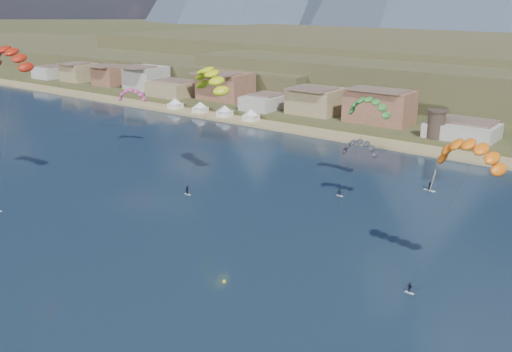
# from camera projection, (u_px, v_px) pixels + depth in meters

# --- Properties ---
(ground) EXTENTS (2400.00, 2400.00, 0.00)m
(ground) POSITION_uv_depth(u_px,v_px,m) (129.00, 289.00, 86.78)
(ground) COLOR black
(ground) RESTS_ON ground
(beach) EXTENTS (2200.00, 12.00, 0.90)m
(beach) POSITION_uv_depth(u_px,v_px,m) (408.00, 147.00, 167.38)
(beach) COLOR tan
(beach) RESTS_ON ground
(town) EXTENTS (400.00, 24.00, 12.00)m
(town) POSITION_uv_depth(u_px,v_px,m) (319.00, 99.00, 200.16)
(town) COLOR beige
(town) RESTS_ON ground
(watchtower) EXTENTS (5.82, 5.82, 8.60)m
(watchtower) POSITION_uv_depth(u_px,v_px,m) (436.00, 124.00, 168.74)
(watchtower) COLOR #47382D
(watchtower) RESTS_ON ground
(beach_tents) EXTENTS (43.40, 6.40, 5.00)m
(beach_tents) POSITION_uv_depth(u_px,v_px,m) (212.00, 106.00, 210.08)
(beach_tents) COLOR white
(beach_tents) RESTS_ON ground
(kitesurfer_red) EXTENTS (14.48, 14.42, 34.21)m
(kitesurfer_red) POSITION_uv_depth(u_px,v_px,m) (9.00, 54.00, 121.62)
(kitesurfer_red) COLOR silver
(kitesurfer_red) RESTS_ON ground
(kitesurfer_yellow) EXTENTS (13.99, 16.04, 28.56)m
(kitesurfer_yellow) POSITION_uv_depth(u_px,v_px,m) (211.00, 76.00, 129.10)
(kitesurfer_yellow) COLOR silver
(kitesurfer_yellow) RESTS_ON ground
(kitesurfer_orange) EXTENTS (11.00, 10.42, 24.25)m
(kitesurfer_orange) POSITION_uv_depth(u_px,v_px,m) (471.00, 149.00, 82.02)
(kitesurfer_orange) COLOR silver
(kitesurfer_orange) RESTS_ON ground
(kitesurfer_green) EXTENTS (10.47, 12.52, 22.24)m
(kitesurfer_green) POSITION_uv_depth(u_px,v_px,m) (369.00, 104.00, 128.26)
(kitesurfer_green) COLOR silver
(kitesurfer_green) RESTS_ON ground
(distant_kite_pink) EXTENTS (8.92, 7.56, 19.08)m
(distant_kite_pink) POSITION_uv_depth(u_px,v_px,m) (132.00, 92.00, 162.30)
(distant_kite_pink) COLOR #262626
(distant_kite_pink) RESTS_ON ground
(distant_kite_dark) EXTENTS (8.49, 6.35, 15.65)m
(distant_kite_dark) POSITION_uv_depth(u_px,v_px,m) (360.00, 145.00, 120.27)
(distant_kite_dark) COLOR #262626
(distant_kite_dark) RESTS_ON ground
(windsurfer) EXTENTS (2.79, 3.07, 4.78)m
(windsurfer) POSITION_uv_depth(u_px,v_px,m) (431.00, 184.00, 130.12)
(windsurfer) COLOR silver
(windsurfer) RESTS_ON ground
(buoy) EXTENTS (0.60, 0.60, 0.60)m
(buoy) POSITION_uv_depth(u_px,v_px,m) (224.00, 282.00, 88.90)
(buoy) COLOR yellow
(buoy) RESTS_ON ground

